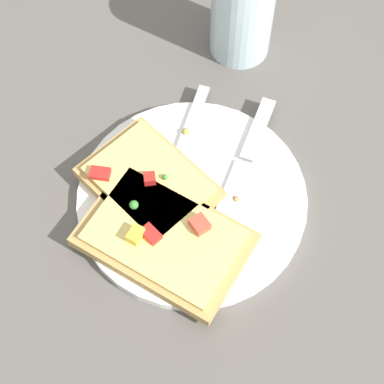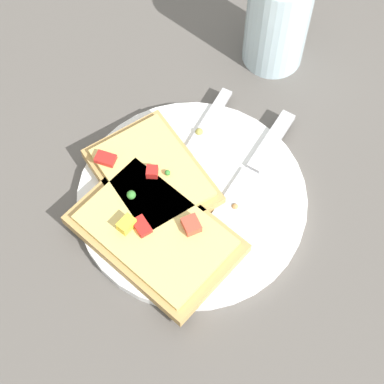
{
  "view_description": "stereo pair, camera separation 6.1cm",
  "coord_description": "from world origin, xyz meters",
  "px_view_note": "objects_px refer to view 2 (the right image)",
  "views": [
    {
      "loc": [
        0.26,
        0.19,
        0.62
      ],
      "look_at": [
        0.0,
        0.0,
        0.02
      ],
      "focal_mm": 60.0,
      "sensor_mm": 36.0,
      "label": 1
    },
    {
      "loc": [
        0.22,
        0.24,
        0.62
      ],
      "look_at": [
        0.0,
        0.0,
        0.02
      ],
      "focal_mm": 60.0,
      "sensor_mm": 36.0,
      "label": 2
    }
  ],
  "objects_px": {
    "plate": "(192,199)",
    "pizza_slice_corner": "(152,176)",
    "drinking_glass": "(278,19)",
    "fork": "(177,172)",
    "knife": "(249,176)",
    "pizza_slice_main": "(155,233)"
  },
  "relations": [
    {
      "from": "plate",
      "to": "pizza_slice_corner",
      "type": "bearing_deg",
      "value": -67.02
    },
    {
      "from": "pizza_slice_corner",
      "to": "drinking_glass",
      "type": "distance_m",
      "value": 0.24
    },
    {
      "from": "fork",
      "to": "knife",
      "type": "xyz_separation_m",
      "value": [
        -0.06,
        0.06,
        -0.0
      ]
    },
    {
      "from": "knife",
      "to": "pizza_slice_main",
      "type": "relative_size",
      "value": 1.25
    },
    {
      "from": "knife",
      "to": "pizza_slice_main",
      "type": "height_order",
      "value": "pizza_slice_main"
    },
    {
      "from": "knife",
      "to": "pizza_slice_corner",
      "type": "xyz_separation_m",
      "value": [
        0.08,
        -0.07,
        0.01
      ]
    },
    {
      "from": "fork",
      "to": "pizza_slice_corner",
      "type": "bearing_deg",
      "value": -45.02
    },
    {
      "from": "fork",
      "to": "drinking_glass",
      "type": "relative_size",
      "value": 1.69
    },
    {
      "from": "fork",
      "to": "pizza_slice_corner",
      "type": "distance_m",
      "value": 0.03
    },
    {
      "from": "plate",
      "to": "fork",
      "type": "bearing_deg",
      "value": -101.36
    },
    {
      "from": "knife",
      "to": "drinking_glass",
      "type": "xyz_separation_m",
      "value": [
        -0.15,
        -0.11,
        0.05
      ]
    },
    {
      "from": "pizza_slice_corner",
      "to": "drinking_glass",
      "type": "height_order",
      "value": "drinking_glass"
    },
    {
      "from": "fork",
      "to": "pizza_slice_main",
      "type": "bearing_deg",
      "value": 12.6
    },
    {
      "from": "pizza_slice_corner",
      "to": "knife",
      "type": "bearing_deg",
      "value": -121.08
    },
    {
      "from": "drinking_glass",
      "to": "pizza_slice_corner",
      "type": "bearing_deg",
      "value": 10.03
    },
    {
      "from": "knife",
      "to": "pizza_slice_corner",
      "type": "bearing_deg",
      "value": -56.41
    },
    {
      "from": "fork",
      "to": "drinking_glass",
      "type": "height_order",
      "value": "drinking_glass"
    },
    {
      "from": "pizza_slice_corner",
      "to": "plate",
      "type": "bearing_deg",
      "value": -148.05
    },
    {
      "from": "plate",
      "to": "fork",
      "type": "height_order",
      "value": "fork"
    },
    {
      "from": "knife",
      "to": "pizza_slice_main",
      "type": "bearing_deg",
      "value": -22.83
    },
    {
      "from": "knife",
      "to": "pizza_slice_corner",
      "type": "height_order",
      "value": "pizza_slice_corner"
    },
    {
      "from": "knife",
      "to": "drinking_glass",
      "type": "relative_size",
      "value": 1.73
    }
  ]
}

